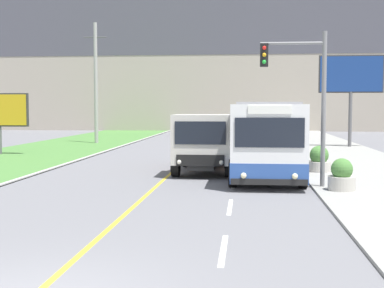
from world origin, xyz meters
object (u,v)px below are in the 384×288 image
Objects in this scene: traffic_light_mast at (304,89)px; planter_round_second at (319,160)px; car_distant at (254,138)px; billboard_large at (351,78)px; city_bus at (266,142)px; utility_pole_far at (96,83)px; dump_truck at (204,144)px; planter_round_near at (342,176)px.

traffic_light_mast is 4.88× the size of planter_round_second.
car_distant is 14.02m from planter_round_second.
billboard_large is (5.20, 19.02, 1.34)m from traffic_light_mast.
utility_pole_far is at bearing 121.61° from city_bus.
car_distant is 18.34m from traffic_light_mast.
city_bus is 0.86× the size of dump_truck.
traffic_light_mast is 5.31m from planter_round_second.
traffic_light_mast is (3.75, -3.76, 2.22)m from dump_truck.
planter_round_second is at bearing -79.41° from car_distant.
planter_round_near is at bearing -34.93° from traffic_light_mast.
car_distant is at bearing 90.76° from city_bus.
billboard_large is (18.71, -2.49, 0.14)m from utility_pole_far.
dump_truck is at bearing -120.39° from billboard_large.
planter_round_second is at bearing 75.15° from traffic_light_mast.
dump_truck reaches higher than car_distant.
planter_round_second is (2.36, 2.75, -0.96)m from city_bus.
car_distant is 3.85× the size of planter_round_second.
traffic_light_mast reaches higher than car_distant.
city_bus is at bearing -41.10° from dump_truck.
car_distant is 0.46× the size of utility_pole_far.
billboard_large is 5.72× the size of planter_round_second.
utility_pole_far is (-9.75, 17.75, 3.42)m from dump_truck.
city_bus is 2.78m from traffic_light_mast.
utility_pole_far is 22.97m from planter_round_second.
city_bus is 3.37m from dump_truck.
city_bus reaches higher than planter_round_near.
city_bus is 0.61× the size of utility_pole_far.
planter_round_near is (-4.01, -19.85, -4.27)m from billboard_large.
planter_round_second is (4.89, 0.54, -0.69)m from dump_truck.
traffic_light_mast is 3.27m from planter_round_near.
car_distant reaches higher than planter_round_near.
planter_round_near is at bearing -82.08° from car_distant.
dump_truck is 14.51m from car_distant.
planter_round_second is (14.64, -17.21, -4.11)m from utility_pole_far.
billboard_large is at bearing 74.70° from traffic_light_mast.
utility_pole_far is (-12.07, 3.44, 3.99)m from car_distant.
billboard_large reaches higher than planter_round_near.
billboard_large is 15.86m from planter_round_second.
billboard_large is 20.70m from planter_round_near.
car_distant is 0.67× the size of billboard_large.
planter_round_near is at bearing -42.87° from dump_truck.
traffic_light_mast is at bearing -51.76° from city_bus.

